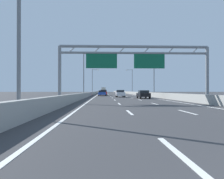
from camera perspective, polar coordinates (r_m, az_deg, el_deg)
ground_plane at (r=101.37m, az=-0.25°, el=-1.02°), size 260.00×260.00×0.00m
lane_dash_left_0 at (r=5.24m, az=16.31°, el=-15.16°), size 0.16×3.00×0.01m
lane_dash_left_1 at (r=13.96m, az=4.45°, el=-5.80°), size 0.16×3.00×0.01m
lane_dash_left_2 at (r=22.89m, az=1.85°, el=-3.63°), size 0.16×3.00×0.01m
lane_dash_left_3 at (r=31.87m, az=0.71°, el=-2.68°), size 0.16×3.00×0.01m
lane_dash_left_4 at (r=40.85m, az=0.08°, el=-2.15°), size 0.16×3.00×0.01m
lane_dash_left_5 at (r=49.84m, az=-0.33°, el=-1.81°), size 0.16×3.00×0.01m
lane_dash_left_6 at (r=58.84m, az=-0.61°, el=-1.57°), size 0.16×3.00×0.01m
lane_dash_left_7 at (r=67.83m, az=-0.82°, el=-1.40°), size 0.16×3.00×0.01m
lane_dash_left_8 at (r=76.83m, az=-0.97°, el=-1.26°), size 0.16×3.00×0.01m
lane_dash_left_9 at (r=85.82m, az=-1.10°, el=-1.16°), size 0.16×3.00×0.01m
lane_dash_left_10 at (r=94.82m, az=-1.20°, el=-1.07°), size 0.16×3.00×0.01m
lane_dash_left_11 at (r=103.82m, az=-1.28°, el=-1.00°), size 0.16×3.00×0.01m
lane_dash_left_12 at (r=112.82m, az=-1.36°, el=-0.94°), size 0.16×3.00×0.01m
lane_dash_left_13 at (r=121.82m, az=-1.42°, el=-0.89°), size 0.16×3.00×0.01m
lane_dash_left_14 at (r=130.82m, az=-1.47°, el=-0.85°), size 0.16×3.00×0.01m
lane_dash_left_15 at (r=139.81m, az=-1.51°, el=-0.81°), size 0.16×3.00×0.01m
lane_dash_left_16 at (r=148.81m, az=-1.55°, el=-0.78°), size 0.16×3.00×0.01m
lane_dash_left_17 at (r=157.81m, az=-1.59°, el=-0.75°), size 0.16×3.00×0.01m
lane_dash_right_1 at (r=14.81m, az=18.49°, el=-5.46°), size 0.16×3.00×0.01m
lane_dash_right_2 at (r=23.42m, az=10.69°, el=-3.55°), size 0.16×3.00×0.01m
lane_dash_right_3 at (r=32.25m, az=7.12°, el=-2.65°), size 0.16×3.00×0.01m
lane_dash_right_4 at (r=41.15m, az=5.10°, el=-2.13°), size 0.16×3.00×0.01m
lane_dash_right_5 at (r=50.09m, az=3.80°, el=-1.80°), size 0.16×3.00×0.01m
lane_dash_right_6 at (r=59.04m, az=2.89°, el=-1.57°), size 0.16×3.00×0.01m
lane_dash_right_7 at (r=68.01m, az=2.22°, el=-1.39°), size 0.16×3.00×0.01m
lane_dash_right_8 at (r=76.99m, az=1.71°, el=-1.26°), size 0.16×3.00×0.01m
lane_dash_right_9 at (r=85.97m, az=1.30°, el=-1.16°), size 0.16×3.00×0.01m
lane_dash_right_10 at (r=94.95m, az=0.97°, el=-1.07°), size 0.16×3.00×0.01m
lane_dash_right_11 at (r=103.94m, az=0.70°, el=-1.00°), size 0.16×3.00×0.01m
lane_dash_right_12 at (r=112.93m, az=0.47°, el=-0.94°), size 0.16×3.00×0.01m
lane_dash_right_13 at (r=121.92m, az=0.28°, el=-0.89°), size 0.16×3.00×0.01m
lane_dash_right_14 at (r=130.91m, az=0.11°, el=-0.85°), size 0.16×3.00×0.01m
lane_dash_right_15 at (r=139.90m, az=-0.04°, el=-0.81°), size 0.16×3.00×0.01m
lane_dash_right_16 at (r=148.90m, az=-0.17°, el=-0.78°), size 0.16×3.00×0.01m
lane_dash_right_17 at (r=157.89m, az=-0.28°, el=-0.75°), size 0.16×3.00×0.01m
edge_line_left at (r=89.33m, az=-3.35°, el=-1.12°), size 0.16×176.00×0.01m
edge_line_right at (r=89.73m, az=3.37°, el=-1.12°), size 0.16×176.00×0.01m
barrier_left at (r=111.36m, az=-3.97°, el=-0.71°), size 0.45×220.00×0.95m
barrier_right at (r=111.78m, az=3.12°, el=-0.71°), size 0.45×220.00×0.95m
sign_gantry at (r=25.14m, az=5.16°, el=7.69°), size 16.72×0.36×6.36m
streetlamp_left_near at (r=12.92m, az=-21.47°, el=18.00°), size 2.58×0.28×9.50m
streetlamp_left_mid at (r=49.40m, az=-6.90°, el=4.44°), size 2.58×0.28×9.50m
streetlamp_right_mid at (r=50.42m, az=10.32°, el=4.35°), size 2.58×0.28×9.50m
streetlamp_left_far at (r=86.74m, az=-4.86°, el=2.42°), size 2.58×0.28×9.50m
streetlamp_right_far at (r=87.33m, az=4.99°, el=2.40°), size 2.58×0.28×9.50m
black_car at (r=38.62m, az=7.92°, el=-1.19°), size 1.72×4.41×1.39m
red_car at (r=63.09m, az=-2.15°, el=-0.76°), size 1.88×4.41×1.57m
white_car at (r=46.60m, az=2.09°, el=-0.99°), size 1.72×4.56×1.45m
blue_car at (r=56.48m, az=-2.51°, el=-0.89°), size 1.90×4.35×1.39m
yellow_car at (r=95.75m, az=1.93°, el=-0.61°), size 1.88×4.58×1.49m
box_truck at (r=136.47m, az=-2.18°, el=-0.09°), size 2.42×7.65×3.25m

